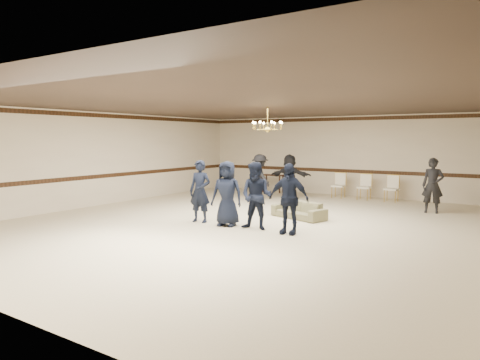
% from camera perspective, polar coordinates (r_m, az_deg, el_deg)
% --- Properties ---
extents(room, '(12.01, 14.01, 3.21)m').
position_cam_1_polar(room, '(11.71, 1.19, 2.07)').
color(room, beige).
rests_on(room, ground).
extents(chair_rail, '(12.00, 0.02, 0.14)m').
position_cam_1_polar(chair_rail, '(18.04, 12.99, 1.21)').
color(chair_rail, '#341D0F').
rests_on(chair_rail, wall_back).
extents(crown_molding, '(12.00, 0.02, 0.14)m').
position_cam_1_polar(crown_molding, '(18.02, 13.13, 7.82)').
color(crown_molding, '#341D0F').
rests_on(crown_molding, wall_back).
extents(chandelier, '(0.94, 0.94, 0.89)m').
position_cam_1_polar(chandelier, '(12.56, 3.64, 8.11)').
color(chandelier, gold).
rests_on(chandelier, ceiling).
extents(boy_a, '(0.68, 0.50, 1.71)m').
position_cam_1_polar(boy_a, '(11.92, -5.28, -1.48)').
color(boy_a, black).
rests_on(boy_a, floor).
extents(boy_b, '(0.94, 0.73, 1.71)m').
position_cam_1_polar(boy_b, '(11.39, -1.72, -1.79)').
color(boy_b, black).
rests_on(boy_b, floor).
extents(boy_c, '(0.91, 0.76, 1.71)m').
position_cam_1_polar(boy_c, '(10.91, 2.17, -2.11)').
color(boy_c, black).
rests_on(boy_c, floor).
extents(boy_d, '(1.04, 0.51, 1.71)m').
position_cam_1_polar(boy_d, '(10.48, 6.40, -2.45)').
color(boy_d, black).
rests_on(boy_d, floor).
extents(settee, '(1.78, 1.13, 0.48)m').
position_cam_1_polar(settee, '(12.65, 7.72, -3.92)').
color(settee, '#646343').
rests_on(settee, floor).
extents(adult_left, '(1.27, 1.08, 1.71)m').
position_cam_1_polar(adult_left, '(16.37, 2.64, 0.41)').
color(adult_left, black).
rests_on(adult_left, floor).
extents(adult_mid, '(1.64, 0.72, 1.71)m').
position_cam_1_polar(adult_mid, '(16.56, 6.55, 0.44)').
color(adult_mid, black).
rests_on(adult_mid, floor).
extents(adult_right, '(0.66, 0.47, 1.71)m').
position_cam_1_polar(adult_right, '(14.61, 24.01, -0.66)').
color(adult_right, black).
rests_on(adult_right, floor).
extents(banquet_chair_left, '(0.48, 0.48, 0.96)m').
position_cam_1_polar(banquet_chair_left, '(17.24, 12.81, -0.72)').
color(banquet_chair_left, '#F1E8CA').
rests_on(banquet_chair_left, floor).
extents(banquet_chair_mid, '(0.49, 0.49, 0.96)m').
position_cam_1_polar(banquet_chair_mid, '(16.92, 15.98, -0.90)').
color(banquet_chair_mid, '#F1E8CA').
rests_on(banquet_chair_mid, floor).
extents(banquet_chair_right, '(0.50, 0.50, 0.96)m').
position_cam_1_polar(banquet_chair_right, '(16.65, 19.27, -1.10)').
color(banquet_chair_right, '#F1E8CA').
rests_on(banquet_chair_right, floor).
extents(console_table, '(0.93, 0.43, 0.76)m').
position_cam_1_polar(console_table, '(18.67, 4.35, -0.43)').
color(console_table, black).
rests_on(console_table, floor).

